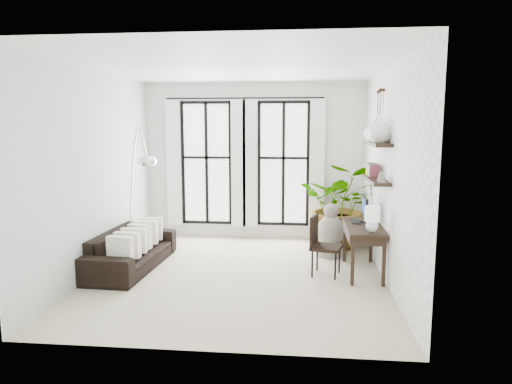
# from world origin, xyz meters

# --- Properties ---
(floor) EXTENTS (5.00, 5.00, 0.00)m
(floor) POSITION_xyz_m (0.00, 0.00, 0.00)
(floor) COLOR #BAAB94
(floor) RESTS_ON ground
(ceiling) EXTENTS (5.00, 5.00, 0.00)m
(ceiling) POSITION_xyz_m (0.00, 0.00, 3.20)
(ceiling) COLOR white
(ceiling) RESTS_ON wall_back
(wall_left) EXTENTS (0.00, 5.00, 5.00)m
(wall_left) POSITION_xyz_m (-2.25, 0.00, 1.60)
(wall_left) COLOR #B1C5BB
(wall_left) RESTS_ON floor
(wall_right) EXTENTS (0.00, 5.00, 5.00)m
(wall_right) POSITION_xyz_m (2.25, 0.00, 1.60)
(wall_right) COLOR white
(wall_right) RESTS_ON floor
(wall_back) EXTENTS (4.50, 0.00, 4.50)m
(wall_back) POSITION_xyz_m (0.00, 2.50, 1.60)
(wall_back) COLOR white
(wall_back) RESTS_ON floor
(windows) EXTENTS (3.26, 0.13, 2.65)m
(windows) POSITION_xyz_m (-0.20, 2.43, 1.56)
(windows) COLOR white
(windows) RESTS_ON wall_back
(wall_shelves) EXTENTS (0.25, 1.30, 0.60)m
(wall_shelves) POSITION_xyz_m (2.11, 0.30, 1.73)
(wall_shelves) COLOR black
(wall_shelves) RESTS_ON wall_right
(sofa) EXTENTS (0.93, 2.17, 0.62)m
(sofa) POSITION_xyz_m (-1.80, 0.17, 0.31)
(sofa) COLOR black
(sofa) RESTS_ON floor
(throw_pillows) EXTENTS (0.40, 1.52, 0.40)m
(throw_pillows) POSITION_xyz_m (-1.70, 0.17, 0.50)
(throw_pillows) COLOR white
(throw_pillows) RESTS_ON sofa
(plant) EXTENTS (1.71, 1.55, 1.64)m
(plant) POSITION_xyz_m (1.74, 1.84, 0.82)
(plant) COLOR #2D7228
(plant) RESTS_ON floor
(desk) EXTENTS (0.56, 1.32, 1.17)m
(desk) POSITION_xyz_m (1.95, 0.21, 0.73)
(desk) COLOR black
(desk) RESTS_ON floor
(desk_chair) EXTENTS (0.54, 0.54, 0.94)m
(desk_chair) POSITION_xyz_m (1.29, 0.12, 0.54)
(desk_chair) COLOR black
(desk_chair) RESTS_ON floor
(arc_lamp) EXTENTS (0.72, 0.56, 2.29)m
(arc_lamp) POSITION_xyz_m (-1.69, 0.34, 1.66)
(arc_lamp) COLOR silver
(arc_lamp) RESTS_ON floor
(buddha) EXTENTS (0.53, 0.53, 0.95)m
(buddha) POSITION_xyz_m (1.51, 1.22, 0.40)
(buddha) COLOR gray
(buddha) RESTS_ON floor
(vase_a) EXTENTS (0.37, 0.37, 0.38)m
(vase_a) POSITION_xyz_m (2.11, 0.01, 2.27)
(vase_a) COLOR white
(vase_a) RESTS_ON shelf_upper
(vase_b) EXTENTS (0.37, 0.37, 0.38)m
(vase_b) POSITION_xyz_m (2.11, 0.41, 2.27)
(vase_b) COLOR white
(vase_b) RESTS_ON shelf_upper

